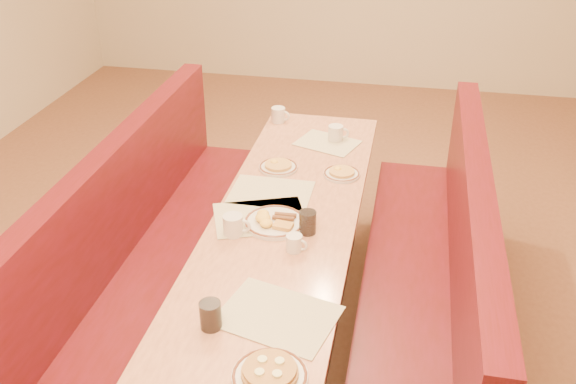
% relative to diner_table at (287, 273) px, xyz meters
% --- Properties ---
extents(ground, '(8.00, 8.00, 0.00)m').
position_rel_diner_table_xyz_m(ground, '(0.00, 0.00, -0.37)').
color(ground, '#9E6647').
rests_on(ground, ground).
extents(diner_table, '(0.70, 2.50, 0.75)m').
position_rel_diner_table_xyz_m(diner_table, '(0.00, 0.00, 0.00)').
color(diner_table, black).
rests_on(diner_table, ground).
extents(booth_left, '(0.55, 2.50, 1.05)m').
position_rel_diner_table_xyz_m(booth_left, '(-0.73, 0.00, -0.01)').
color(booth_left, '#4C3326').
rests_on(booth_left, ground).
extents(booth_right, '(0.55, 2.50, 1.05)m').
position_rel_diner_table_xyz_m(booth_right, '(0.73, 0.00, -0.01)').
color(booth_right, '#4C3326').
rests_on(booth_right, ground).
extents(placemat_near_left, '(0.53, 0.47, 0.00)m').
position_rel_diner_table_xyz_m(placemat_near_left, '(-0.12, -0.08, 0.38)').
color(placemat_near_left, beige).
rests_on(placemat_near_left, diner_table).
extents(placemat_near_right, '(0.51, 0.43, 0.00)m').
position_rel_diner_table_xyz_m(placemat_near_right, '(0.12, -0.78, 0.38)').
color(placemat_near_right, beige).
rests_on(placemat_near_right, diner_table).
extents(placemat_far_left, '(0.42, 0.32, 0.00)m').
position_rel_diner_table_xyz_m(placemat_far_left, '(-0.12, 0.17, 0.38)').
color(placemat_far_left, beige).
rests_on(placemat_far_left, diner_table).
extents(placemat_far_right, '(0.42, 0.37, 0.00)m').
position_rel_diner_table_xyz_m(placemat_far_right, '(0.08, 0.83, 0.38)').
color(placemat_far_right, beige).
rests_on(placemat_far_right, diner_table).
extents(pancake_plate, '(0.27, 0.27, 0.06)m').
position_rel_diner_table_xyz_m(pancake_plate, '(0.16, -1.10, 0.40)').
color(pancake_plate, silver).
rests_on(pancake_plate, diner_table).
extents(eggs_plate, '(0.30, 0.30, 0.06)m').
position_rel_diner_table_xyz_m(eggs_plate, '(-0.04, -0.13, 0.39)').
color(eggs_plate, silver).
rests_on(eggs_plate, diner_table).
extents(extra_plate_mid, '(0.20, 0.20, 0.04)m').
position_rel_diner_table_xyz_m(extra_plate_mid, '(0.22, 0.44, 0.39)').
color(extra_plate_mid, silver).
rests_on(extra_plate_mid, diner_table).
extents(extra_plate_far, '(0.22, 0.22, 0.04)m').
position_rel_diner_table_xyz_m(extra_plate_far, '(-0.14, 0.45, 0.39)').
color(extra_plate_far, silver).
rests_on(extra_plate_far, diner_table).
extents(coffee_mug_a, '(0.10, 0.07, 0.08)m').
position_rel_diner_table_xyz_m(coffee_mug_a, '(0.10, -0.32, 0.42)').
color(coffee_mug_a, silver).
rests_on(coffee_mug_a, diner_table).
extents(coffee_mug_b, '(0.13, 0.09, 0.10)m').
position_rel_diner_table_xyz_m(coffee_mug_b, '(-0.20, -0.25, 0.43)').
color(coffee_mug_b, silver).
rests_on(coffee_mug_b, diner_table).
extents(coffee_mug_c, '(0.13, 0.09, 0.10)m').
position_rel_diner_table_xyz_m(coffee_mug_c, '(0.13, 0.88, 0.43)').
color(coffee_mug_c, silver).
rests_on(coffee_mug_c, diner_table).
extents(coffee_mug_d, '(0.13, 0.09, 0.10)m').
position_rel_diner_table_xyz_m(coffee_mug_d, '(-0.28, 1.10, 0.43)').
color(coffee_mug_d, silver).
rests_on(coffee_mug_d, diner_table).
extents(soda_tumbler_near, '(0.08, 0.08, 0.12)m').
position_rel_diner_table_xyz_m(soda_tumbler_near, '(-0.12, -0.89, 0.43)').
color(soda_tumbler_near, black).
rests_on(soda_tumbler_near, diner_table).
extents(soda_tumbler_mid, '(0.08, 0.08, 0.11)m').
position_rel_diner_table_xyz_m(soda_tumbler_mid, '(0.13, -0.16, 0.43)').
color(soda_tumbler_mid, black).
rests_on(soda_tumbler_mid, diner_table).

